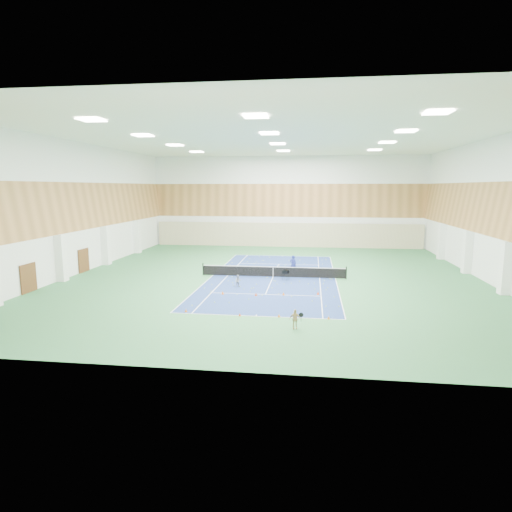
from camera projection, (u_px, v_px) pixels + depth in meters
The scene contains 22 objects.
ground at pixel (273, 277), 38.13m from camera, with size 40.00×40.00×0.00m, color #2E6B3D.
room_shell at pixel (274, 209), 37.17m from camera, with size 36.00×40.00×12.00m, color white, non-canonical shape.
wood_cladding at pixel (274, 186), 36.85m from camera, with size 36.00×40.00×8.00m, color #AB743F, non-canonical shape.
ceiling_light_grid at pixel (274, 139), 36.23m from camera, with size 21.40×25.40×0.06m, color white, non-canonical shape.
court_surface at pixel (273, 277), 38.13m from camera, with size 10.97×23.77×0.01m, color navy.
tennis_balls_scatter at pixel (273, 276), 38.12m from camera, with size 10.57×22.77×0.07m, color #C8EC28, non-canonical shape.
tennis_net at pixel (273, 271), 38.04m from camera, with size 12.80×0.10×1.10m, color black, non-canonical shape.
back_curtain at pixel (286, 235), 57.21m from camera, with size 35.40×0.16×3.20m, color #C6B793.
door_left_a at pixel (29, 278), 32.41m from camera, with size 0.08×1.80×2.20m, color #593319.
door_left_b at pixel (84, 260), 40.24m from camera, with size 0.08×1.80×2.20m, color #593319.
coach at pixel (293, 264), 39.49m from camera, with size 0.63×0.41×1.72m, color navy.
child_court at pixel (238, 281), 34.24m from camera, with size 0.49×0.38×1.00m, color gray.
child_apron at pixel (295, 319), 24.08m from camera, with size 0.66×0.27×1.13m, color tan.
ball_cart at pixel (286, 275), 36.75m from camera, with size 0.52×0.52×0.90m, color black, non-canonical shape.
cone_svc_a at pixel (223, 293), 31.90m from camera, with size 0.23×0.23×0.25m, color #FF650D.
cone_svc_b at pixel (256, 294), 31.47m from camera, with size 0.21×0.21×0.24m, color red.
cone_svc_c at pixel (283, 294), 31.63m from camera, with size 0.20×0.20×0.23m, color orange.
cone_svc_d at pixel (318, 293), 31.84m from camera, with size 0.21×0.21×0.23m, color #F4410C.
cone_base_a at pixel (186, 310), 27.39m from camera, with size 0.18×0.18×0.20m, color orange.
cone_base_b at pixel (240, 314), 26.54m from camera, with size 0.17×0.17×0.19m, color #D7450B.
cone_base_c at pixel (279, 316), 26.31m from camera, with size 0.18×0.18×0.19m, color orange.
cone_base_d at pixel (329, 318), 25.90m from camera, with size 0.17×0.17×0.19m, color orange.
Camera 1 is at (3.31, -37.23, 7.91)m, focal length 30.00 mm.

